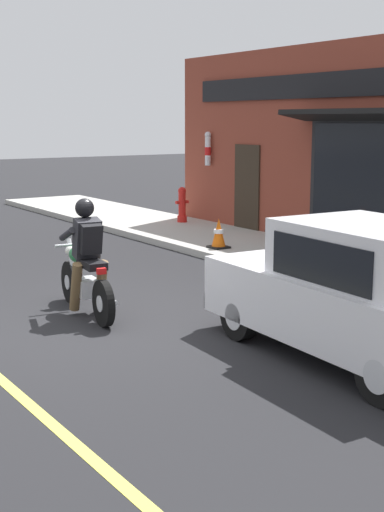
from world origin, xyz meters
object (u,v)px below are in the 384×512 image
Objects in this scene: traffic_cone at (219,234)px; fire_hydrant at (182,205)px; motorcycle_with_rider at (86,266)px; car_hatchback at (357,293)px.

traffic_cone is 3.80m from fire_hydrant.
traffic_cone is (4.13, 2.56, -0.25)m from motorcycle_with_rider.
fire_hydrant is at bearing 47.51° from motorcycle_with_rider.
traffic_cone is at bearing -112.17° from fire_hydrant.
car_hatchback is 10.27m from fire_hydrant.
car_hatchback is 6.45× the size of traffic_cone.
car_hatchback is at bearing -112.34° from traffic_cone.
motorcycle_with_rider is at bearing 116.10° from car_hatchback.
fire_hydrant is at bearing 67.83° from traffic_cone.
fire_hydrant is (1.43, 3.52, 0.14)m from traffic_cone.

